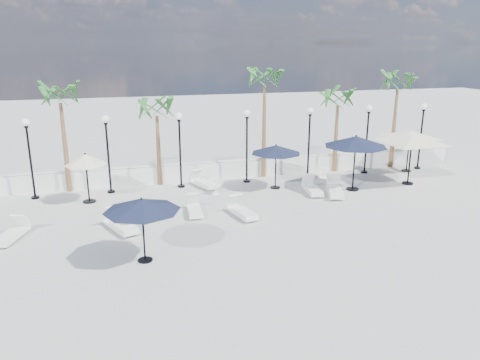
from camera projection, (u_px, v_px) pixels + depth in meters
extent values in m
plane|color=#ABABA6|center=(291.00, 226.00, 18.94)|extent=(100.00, 100.00, 0.00)
cube|color=silver|center=(242.00, 169.00, 25.75)|extent=(26.00, 0.30, 0.90)
cube|color=silver|center=(242.00, 160.00, 25.61)|extent=(26.00, 0.12, 0.08)
cylinder|color=black|center=(35.00, 197.00, 22.28)|extent=(0.36, 0.36, 0.10)
cylinder|color=black|center=(31.00, 163.00, 21.81)|extent=(0.10, 0.10, 3.50)
cylinder|color=black|center=(26.00, 127.00, 21.33)|extent=(0.18, 0.18, 0.10)
sphere|color=white|center=(26.00, 122.00, 21.27)|extent=(0.36, 0.36, 0.36)
cylinder|color=black|center=(111.00, 192.00, 23.17)|extent=(0.36, 0.36, 0.10)
cylinder|color=black|center=(108.00, 158.00, 22.69)|extent=(0.10, 0.10, 3.50)
cylinder|color=black|center=(106.00, 123.00, 22.21)|extent=(0.18, 0.18, 0.10)
sphere|color=white|center=(105.00, 119.00, 22.15)|extent=(0.36, 0.36, 0.36)
cylinder|color=black|center=(181.00, 186.00, 24.06)|extent=(0.36, 0.36, 0.10)
cylinder|color=black|center=(180.00, 154.00, 23.58)|extent=(0.10, 0.10, 3.50)
cylinder|color=black|center=(179.00, 120.00, 23.10)|extent=(0.18, 0.18, 0.10)
sphere|color=white|center=(179.00, 116.00, 23.04)|extent=(0.36, 0.36, 0.36)
cylinder|color=black|center=(247.00, 181.00, 24.94)|extent=(0.36, 0.36, 0.10)
cylinder|color=black|center=(247.00, 150.00, 24.46)|extent=(0.10, 0.10, 3.50)
cylinder|color=black|center=(247.00, 118.00, 23.98)|extent=(0.18, 0.18, 0.10)
sphere|color=white|center=(247.00, 113.00, 23.92)|extent=(0.36, 0.36, 0.36)
cylinder|color=black|center=(307.00, 176.00, 25.83)|extent=(0.36, 0.36, 0.10)
cylinder|color=black|center=(309.00, 146.00, 25.35)|extent=(0.10, 0.10, 3.50)
cylinder|color=black|center=(310.00, 115.00, 24.87)|extent=(0.18, 0.18, 0.10)
sphere|color=white|center=(310.00, 111.00, 24.81)|extent=(0.36, 0.36, 0.36)
cylinder|color=black|center=(364.00, 172.00, 26.71)|extent=(0.36, 0.36, 0.10)
cylinder|color=black|center=(366.00, 143.00, 26.23)|extent=(0.10, 0.10, 3.50)
cylinder|color=black|center=(369.00, 112.00, 25.75)|extent=(0.18, 0.18, 0.10)
sphere|color=white|center=(369.00, 109.00, 25.69)|extent=(0.36, 0.36, 0.36)
cylinder|color=black|center=(417.00, 168.00, 27.60)|extent=(0.36, 0.36, 0.10)
cylinder|color=black|center=(420.00, 139.00, 27.12)|extent=(0.10, 0.10, 3.50)
cylinder|color=black|center=(424.00, 110.00, 26.64)|extent=(0.18, 0.18, 0.10)
sphere|color=white|center=(424.00, 106.00, 26.58)|extent=(0.36, 0.36, 0.36)
cone|color=brown|center=(65.00, 148.00, 22.80)|extent=(0.28, 0.28, 4.40)
cone|color=brown|center=(159.00, 151.00, 24.05)|extent=(0.28, 0.28, 3.60)
cone|color=brown|center=(264.00, 132.00, 25.29)|extent=(0.28, 0.28, 5.00)
cone|color=brown|center=(336.00, 139.00, 26.55)|extent=(0.28, 0.28, 3.80)
cone|color=brown|center=(394.00, 129.00, 27.37)|extent=(0.28, 0.28, 4.60)
cube|color=white|center=(11.00, 236.00, 17.55)|extent=(1.15, 1.93, 0.10)
cube|color=white|center=(8.00, 236.00, 17.28)|extent=(0.93, 1.35, 0.10)
cube|color=white|center=(20.00, 220.00, 18.16)|extent=(0.68, 0.59, 0.57)
cube|color=white|center=(121.00, 226.00, 18.46)|extent=(1.41, 2.10, 0.11)
cube|color=white|center=(124.00, 226.00, 18.22)|extent=(1.12, 1.49, 0.11)
cube|color=white|center=(111.00, 211.00, 18.95)|extent=(0.77, 0.69, 0.63)
cube|color=white|center=(194.00, 211.00, 20.23)|extent=(0.70, 1.79, 0.09)
cube|color=white|center=(195.00, 210.00, 19.98)|extent=(0.62, 1.22, 0.09)
cube|color=white|center=(192.00, 198.00, 20.80)|extent=(0.57, 0.45, 0.55)
cube|color=white|center=(242.00, 213.00, 19.96)|extent=(1.04, 1.97, 0.10)
cube|color=white|center=(245.00, 212.00, 19.71)|extent=(0.86, 1.37, 0.10)
cube|color=white|center=(234.00, 200.00, 20.49)|extent=(0.67, 0.57, 0.59)
cube|color=white|center=(204.00, 184.00, 24.03)|extent=(1.30, 1.98, 0.10)
cube|color=white|center=(206.00, 183.00, 23.80)|extent=(1.03, 1.40, 0.10)
cube|color=white|center=(195.00, 174.00, 24.50)|extent=(0.71, 0.64, 0.59)
cube|color=white|center=(312.00, 190.00, 23.04)|extent=(0.89, 1.97, 0.10)
cube|color=white|center=(314.00, 190.00, 22.76)|extent=(0.76, 1.35, 0.10)
cube|color=white|center=(308.00, 178.00, 23.66)|extent=(0.65, 0.53, 0.59)
cube|color=white|center=(335.00, 192.00, 22.73)|extent=(1.35, 2.18, 0.11)
cube|color=white|center=(336.00, 191.00, 22.43)|extent=(1.08, 1.54, 0.11)
cube|color=white|center=(333.00, 179.00, 23.41)|extent=(0.78, 0.68, 0.65)
cylinder|color=white|center=(128.00, 231.00, 18.35)|extent=(0.36, 0.36, 0.03)
cylinder|color=white|center=(128.00, 227.00, 18.30)|extent=(0.05, 0.05, 0.43)
cylinder|color=white|center=(127.00, 221.00, 18.23)|extent=(0.47, 0.47, 0.03)
cylinder|color=white|center=(216.00, 194.00, 22.93)|extent=(0.35, 0.35, 0.03)
cylinder|color=white|center=(216.00, 190.00, 22.87)|extent=(0.05, 0.05, 0.42)
cylinder|color=white|center=(215.00, 186.00, 22.81)|extent=(0.46, 0.46, 0.03)
cylinder|color=white|center=(323.00, 177.00, 25.76)|extent=(0.42, 0.42, 0.03)
cylinder|color=white|center=(323.00, 173.00, 25.69)|extent=(0.06, 0.06, 0.51)
cylinder|color=white|center=(323.00, 168.00, 25.61)|extent=(0.55, 0.55, 0.03)
cylinder|color=black|center=(145.00, 260.00, 15.90)|extent=(0.50, 0.50, 0.05)
cylinder|color=black|center=(143.00, 231.00, 15.61)|extent=(0.06, 0.06, 2.17)
cone|color=black|center=(142.00, 205.00, 15.35)|extent=(2.57, 2.57, 0.40)
sphere|color=black|center=(141.00, 199.00, 15.28)|extent=(0.07, 0.07, 0.07)
cylinder|color=black|center=(275.00, 187.00, 23.90)|extent=(0.51, 0.51, 0.05)
cylinder|color=black|center=(276.00, 167.00, 23.60)|extent=(0.06, 0.06, 2.19)
cone|color=black|center=(276.00, 149.00, 23.34)|extent=(2.55, 2.55, 0.41)
sphere|color=black|center=(276.00, 145.00, 23.27)|extent=(0.07, 0.07, 0.07)
cylinder|color=black|center=(352.00, 189.00, 23.62)|extent=(0.63, 0.63, 0.07)
cylinder|color=black|center=(354.00, 164.00, 23.25)|extent=(0.08, 0.08, 2.70)
cone|color=black|center=(356.00, 141.00, 22.92)|extent=(3.15, 3.15, 0.51)
sphere|color=black|center=(356.00, 136.00, 22.84)|extent=(0.09, 0.09, 0.09)
cylinder|color=black|center=(408.00, 183.00, 24.59)|extent=(0.58, 0.58, 0.07)
cylinder|color=black|center=(410.00, 160.00, 24.24)|extent=(0.08, 0.08, 2.57)
pyramid|color=beige|center=(413.00, 135.00, 23.87)|extent=(5.69, 5.69, 0.39)
cylinder|color=black|center=(406.00, 170.00, 27.08)|extent=(0.54, 0.54, 0.06)
cylinder|color=black|center=(408.00, 151.00, 26.76)|extent=(0.07, 0.07, 2.32)
pyramid|color=beige|center=(410.00, 131.00, 26.43)|extent=(5.04, 5.04, 0.36)
cylinder|color=black|center=(89.00, 201.00, 21.79)|extent=(0.60, 0.60, 0.06)
cylinder|color=black|center=(87.00, 179.00, 21.48)|extent=(0.07, 0.07, 2.24)
cone|color=beige|center=(85.00, 159.00, 21.22)|extent=(1.92, 1.92, 0.48)
sphere|color=black|center=(85.00, 154.00, 21.15)|extent=(0.09, 0.09, 0.09)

